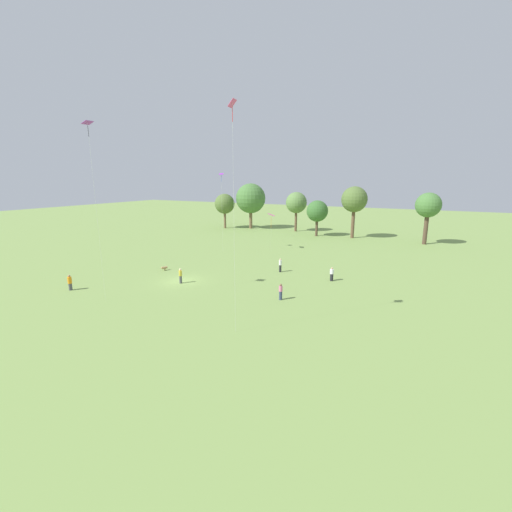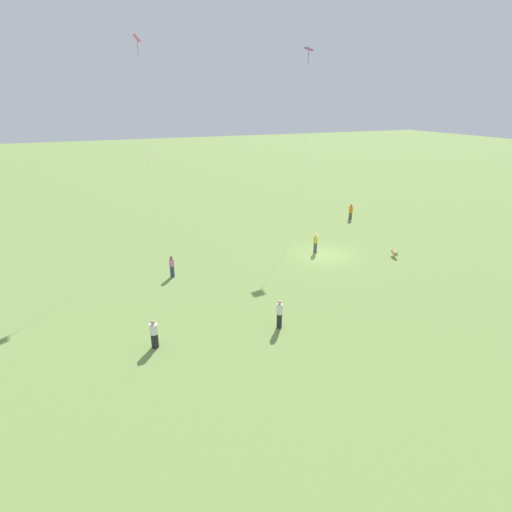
{
  "view_description": "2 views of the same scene",
  "coord_description": "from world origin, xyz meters",
  "views": [
    {
      "loc": [
        26.12,
        -30.79,
        12.02
      ],
      "look_at": [
        9.89,
        0.42,
        4.05
      ],
      "focal_mm": 24.0,
      "sensor_mm": 36.0,
      "label": 1
    },
    {
      "loc": [
        18.09,
        27.61,
        12.55
      ],
      "look_at": [
        8.03,
        3.83,
        2.45
      ],
      "focal_mm": 28.0,
      "sensor_mm": 36.0,
      "label": 2
    }
  ],
  "objects": [
    {
      "name": "kite_3",
      "position": [
        12.9,
        -8.95,
        15.62
      ],
      "size": [
        0.52,
        0.72,
        17.41
      ],
      "rotation": [
        0.0,
        0.0,
        4.04
      ],
      "color": "#E54C99",
      "rests_on": "ground_plane"
    },
    {
      "name": "person_1",
      "position": [
        8.87,
        9.32,
        0.91
      ],
      "size": [
        0.5,
        0.5,
        1.8
      ],
      "rotation": [
        0.0,
        0.0,
        0.53
      ],
      "color": "#232328",
      "rests_on": "ground_plane"
    },
    {
      "name": "kite_2",
      "position": [
        -2.59,
        -8.71,
        15.91
      ],
      "size": [
        0.84,
        0.86,
        17.11
      ],
      "rotation": [
        0.0,
        0.0,
        3.88
      ],
      "color": "purple",
      "rests_on": "ground_plane"
    },
    {
      "name": "person_0",
      "position": [
        13.15,
        -0.42,
        0.84
      ],
      "size": [
        0.51,
        0.51,
        1.69
      ],
      "rotation": [
        0.0,
        0.0,
        3.67
      ],
      "color": "#333D5B",
      "rests_on": "ground_plane"
    },
    {
      "name": "person_4",
      "position": [
        -8.65,
        -8.31,
        0.86
      ],
      "size": [
        0.47,
        0.47,
        1.75
      ],
      "rotation": [
        0.0,
        0.0,
        3.25
      ],
      "color": "#4C4C51",
      "rests_on": "ground_plane"
    },
    {
      "name": "person_3",
      "position": [
        15.96,
        8.49,
        0.81
      ],
      "size": [
        0.53,
        0.53,
        1.66
      ],
      "rotation": [
        0.0,
        0.0,
        6.1
      ],
      "color": "#232328",
      "rests_on": "ground_plane"
    },
    {
      "name": "ground_plane",
      "position": [
        0.0,
        0.0,
        0.0
      ],
      "size": [
        240.0,
        240.0,
        0.0
      ],
      "primitive_type": "plane",
      "color": "#7A994C"
    },
    {
      "name": "dog_0",
      "position": [
        -5.24,
        2.83,
        0.37
      ],
      "size": [
        0.52,
        0.88,
        0.57
      ],
      "rotation": [
        0.0,
        0.0,
        2.83
      ],
      "color": "tan",
      "rests_on": "ground_plane"
    },
    {
      "name": "person_2",
      "position": [
        0.47,
        -0.67,
        0.89
      ],
      "size": [
        0.5,
        0.5,
        1.77
      ],
      "rotation": [
        0.0,
        0.0,
        1.07
      ],
      "color": "#4C4C51",
      "rests_on": "ground_plane"
    }
  ]
}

